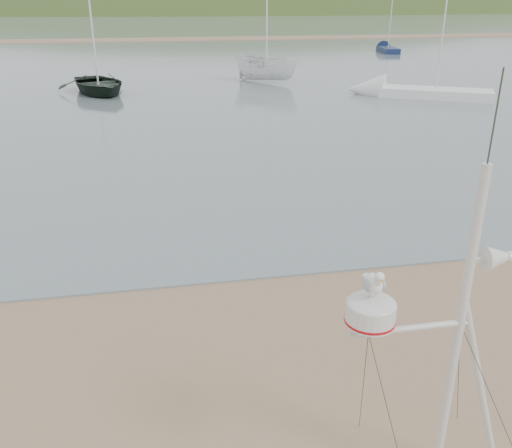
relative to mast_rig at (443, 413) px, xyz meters
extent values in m
cube|color=slate|center=(-3.77, 133.21, -1.10)|extent=(560.00, 256.00, 0.04)
cube|color=#85674C|center=(-3.77, 71.21, -1.04)|extent=(560.00, 7.00, 0.07)
ellipsoid|color=#293C18|center=(36.23, 236.21, -23.12)|extent=(400.00, 180.00, 80.00)
cube|color=silver|center=(-39.77, 197.21, 2.88)|extent=(8.40, 6.30, 8.00)
cube|color=silver|center=(-13.77, 197.21, 2.88)|extent=(8.40, 6.30, 8.00)
cube|color=silver|center=(12.23, 197.21, 2.88)|extent=(8.40, 6.30, 8.00)
cube|color=silver|center=(38.23, 197.21, 2.88)|extent=(8.40, 6.30, 8.00)
cube|color=silver|center=(64.23, 197.21, 2.88)|extent=(8.40, 6.30, 8.00)
cube|color=silver|center=(90.23, 197.21, 2.88)|extent=(8.40, 6.30, 8.00)
cube|color=silver|center=(116.23, 197.21, 2.88)|extent=(8.40, 6.30, 8.00)
cylinder|color=silver|center=(0.06, 0.05, 0.79)|extent=(0.10, 0.10, 3.81)
cylinder|color=silver|center=(0.46, 0.05, 0.12)|extent=(0.88, 0.08, 2.50)
cylinder|color=silver|center=(-0.47, 0.05, 1.07)|extent=(1.24, 0.07, 0.07)
cylinder|color=#2D382D|center=(0.06, 0.05, 3.07)|extent=(0.02, 0.02, 0.86)
cube|color=silver|center=(-0.90, 0.05, 1.14)|extent=(0.15, 0.15, 0.09)
cylinder|color=silver|center=(-0.90, 0.05, 1.29)|extent=(0.48, 0.48, 0.21)
cylinder|color=#AD0C13|center=(-0.90, 0.05, 1.22)|extent=(0.49, 0.49, 0.02)
ellipsoid|color=silver|center=(-0.90, 0.05, 1.40)|extent=(0.48, 0.48, 0.13)
cone|color=silver|center=(0.32, 0.05, 1.76)|extent=(0.25, 0.25, 0.25)
cube|color=silver|center=(0.15, 0.05, 1.76)|extent=(0.19, 0.04, 0.04)
cylinder|color=tan|center=(-0.92, 0.05, 1.50)|extent=(0.01, 0.01, 0.07)
cylinder|color=tan|center=(-0.87, 0.05, 1.50)|extent=(0.01, 0.01, 0.07)
ellipsoid|color=white|center=(-0.90, 0.05, 1.60)|extent=(0.16, 0.26, 0.19)
ellipsoid|color=#A8ABB0|center=(-0.97, 0.04, 1.61)|extent=(0.05, 0.21, 0.12)
ellipsoid|color=#A8ABB0|center=(-0.82, 0.04, 1.61)|extent=(0.05, 0.21, 0.12)
cone|color=white|center=(-0.90, 0.18, 1.59)|extent=(0.09, 0.08, 0.09)
ellipsoid|color=white|center=(-0.90, -0.05, 1.69)|extent=(0.08, 0.08, 0.11)
sphere|color=white|center=(-0.90, -0.07, 1.74)|extent=(0.09, 0.09, 0.09)
cone|color=gold|center=(-0.90, -0.12, 1.73)|extent=(0.02, 0.05, 0.02)
imported|color=black|center=(-5.67, 28.61, 1.58)|extent=(3.95, 2.32, 5.32)
imported|color=white|center=(4.69, 31.30, 1.31)|extent=(2.57, 2.57, 4.77)
cube|color=white|center=(12.54, 23.68, -0.83)|extent=(6.10, 4.55, 0.50)
cone|color=white|center=(9.23, 25.54, -0.83)|extent=(2.74, 2.67, 1.90)
cylinder|color=silver|center=(12.54, 23.68, 2.68)|extent=(0.08, 0.08, 6.52)
cube|color=#132043|center=(20.89, 49.18, -0.83)|extent=(2.26, 4.72, 0.50)
cone|color=#132043|center=(21.43, 52.02, -0.83)|extent=(1.72, 1.82, 1.45)
cylinder|color=silver|center=(20.89, 49.18, 1.91)|extent=(0.08, 0.08, 4.98)
camera|label=1|loc=(-2.76, -4.02, 4.02)|focal=38.00mm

